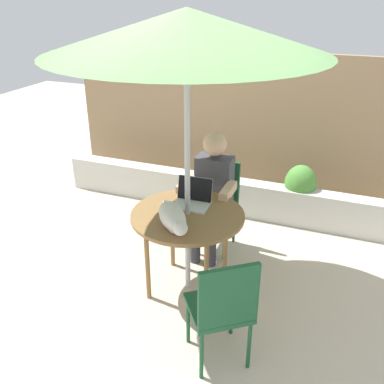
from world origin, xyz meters
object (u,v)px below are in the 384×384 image
patio_table (188,221)px  laptop (193,197)px  person_seated (212,189)px  potted_plant_near_fence (299,192)px  chair_occupied (217,198)px  chair_empty (223,305)px  patio_umbrella (187,31)px  cat (173,218)px

patio_table → laptop: 0.23m
person_seated → potted_plant_near_fence: 1.24m
patio_table → chair_occupied: size_ratio=1.06×
chair_empty → person_seated: person_seated is taller
chair_occupied → laptop: bearing=-92.3°
patio_table → patio_umbrella: patio_umbrella is taller
patio_table → cat: size_ratio=1.69×
potted_plant_near_fence → chair_occupied: bearing=-131.6°
patio_table → chair_occupied: chair_occupied is taller
cat → laptop: bearing=90.3°
chair_empty → person_seated: size_ratio=0.72×
patio_table → potted_plant_near_fence: 1.76m
patio_umbrella → cat: bearing=-95.0°
patio_table → chair_empty: chair_empty is taller
cat → potted_plant_near_fence: bearing=68.1°
laptop → potted_plant_near_fence: bearing=62.2°
person_seated → laptop: person_seated is taller
chair_empty → laptop: 1.10m
chair_empty → cat: (-0.55, 0.47, 0.30)m
patio_umbrella → chair_occupied: patio_umbrella is taller
person_seated → potted_plant_near_fence: person_seated is taller
chair_occupied → cat: (-0.02, -1.02, 0.30)m
patio_umbrella → cat: patio_umbrella is taller
patio_table → patio_umbrella: 1.47m
patio_umbrella → potted_plant_near_fence: size_ratio=3.47×
person_seated → laptop: bearing=-93.1°
chair_occupied → laptop: 0.66m
chair_empty → chair_occupied: bearing=109.7°
chair_empty → potted_plant_near_fence: size_ratio=1.34×
chair_occupied → laptop: size_ratio=2.87×
potted_plant_near_fence → person_seated: bearing=-126.6°
chair_empty → cat: 0.79m
patio_umbrella → chair_empty: size_ratio=2.59×
potted_plant_near_fence → patio_table: bearing=-114.3°
chair_empty → person_seated: 1.45m
patio_umbrella → person_seated: size_ratio=1.87×
laptop → potted_plant_near_fence: 1.64m
patio_umbrella → chair_empty: patio_umbrella is taller
patio_umbrella → chair_empty: 1.85m
laptop → chair_empty: bearing=-58.3°
laptop → cat: bearing=-89.7°
chair_occupied → cat: cat is taller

